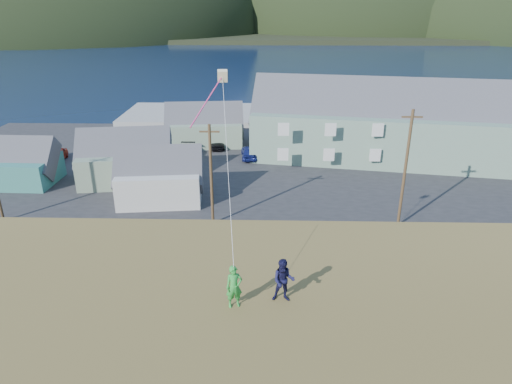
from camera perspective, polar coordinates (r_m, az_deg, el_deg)
ground at (r=37.68m, az=-4.97°, el=-5.10°), size 900.00×900.00×0.00m
grass_strip at (r=35.91m, az=-5.32°, el=-6.53°), size 110.00×8.00×0.10m
waterfront_lot at (r=53.21m, az=-3.02°, el=3.55°), size 72.00×36.00×0.12m
wharf at (r=75.73m, az=-6.30°, el=9.60°), size 26.00×14.00×0.90m
far_shore at (r=363.47m, az=0.93°, el=20.19°), size 900.00×320.00×2.00m
far_hills at (r=314.41m, az=7.72°, el=19.78°), size 760.00×265.00×143.00m
lodge at (r=55.72m, az=16.92°, el=8.21°), size 34.02×14.46×11.60m
shed_teal at (r=52.55m, az=-27.62°, el=3.20°), size 7.79×5.54×6.03m
shed_palegreen_near at (r=48.98m, az=-16.04°, el=4.07°), size 10.16×7.17×6.85m
shed_white at (r=43.39m, az=-11.96°, el=1.89°), size 8.53×6.14×6.39m
shed_palegreen_far at (r=60.28m, az=-6.46°, el=8.26°), size 10.57×6.69×6.75m
utility_poles at (r=37.21m, az=-6.05°, el=2.42°), size 33.90×0.24×9.87m
parked_cars at (r=58.21m, az=-9.89°, el=5.74°), size 26.12×11.48×1.54m
kite_flyer_green at (r=16.85m, az=-2.75°, el=-11.74°), size 0.70×0.56×1.67m
kite_flyer_navy at (r=17.14m, az=3.47°, el=-10.99°), size 0.86×0.68×1.73m
kite_rig at (r=21.50m, az=-4.49°, el=13.55°), size 1.12×4.04×9.42m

